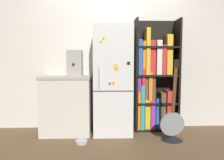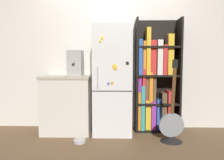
{
  "view_description": "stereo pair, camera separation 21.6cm",
  "coord_description": "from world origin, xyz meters",
  "px_view_note": "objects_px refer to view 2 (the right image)",
  "views": [
    {
      "loc": [
        -0.13,
        -3.28,
        1.13
      ],
      "look_at": [
        -0.01,
        0.15,
        0.85
      ],
      "focal_mm": 35.0,
      "sensor_mm": 36.0,
      "label": 1
    },
    {
      "loc": [
        0.08,
        -3.28,
        1.13
      ],
      "look_at": [
        -0.01,
        0.15,
        0.85
      ],
      "focal_mm": 35.0,
      "sensor_mm": 36.0,
      "label": 2
    }
  ],
  "objects_px": {
    "espresso_machine": "(76,63)",
    "pet_bowl": "(80,141)",
    "refrigerator": "(113,80)",
    "bookshelf": "(154,82)",
    "guitar": "(171,130)"
  },
  "relations": [
    {
      "from": "refrigerator",
      "to": "bookshelf",
      "type": "height_order",
      "value": "bookshelf"
    },
    {
      "from": "espresso_machine",
      "to": "guitar",
      "type": "xyz_separation_m",
      "value": [
        1.44,
        -0.41,
        -0.94
      ]
    },
    {
      "from": "refrigerator",
      "to": "espresso_machine",
      "type": "height_order",
      "value": "refrigerator"
    },
    {
      "from": "bookshelf",
      "to": "espresso_machine",
      "type": "distance_m",
      "value": 1.32
    },
    {
      "from": "guitar",
      "to": "espresso_machine",
      "type": "bearing_deg",
      "value": 164.03
    },
    {
      "from": "bookshelf",
      "to": "guitar",
      "type": "distance_m",
      "value": 0.85
    },
    {
      "from": "refrigerator",
      "to": "guitar",
      "type": "bearing_deg",
      "value": -24.67
    },
    {
      "from": "espresso_machine",
      "to": "pet_bowl",
      "type": "xyz_separation_m",
      "value": [
        0.14,
        -0.49,
        -1.09
      ]
    },
    {
      "from": "bookshelf",
      "to": "guitar",
      "type": "height_order",
      "value": "bookshelf"
    },
    {
      "from": "bookshelf",
      "to": "pet_bowl",
      "type": "relative_size",
      "value": 10.66
    },
    {
      "from": "refrigerator",
      "to": "guitar",
      "type": "relative_size",
      "value": 1.46
    },
    {
      "from": "pet_bowl",
      "to": "espresso_machine",
      "type": "bearing_deg",
      "value": 105.52
    },
    {
      "from": "espresso_machine",
      "to": "refrigerator",
      "type": "bearing_deg",
      "value": -2.2
    },
    {
      "from": "bookshelf",
      "to": "pet_bowl",
      "type": "height_order",
      "value": "bookshelf"
    },
    {
      "from": "guitar",
      "to": "pet_bowl",
      "type": "bearing_deg",
      "value": -176.35
    }
  ]
}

